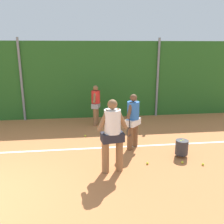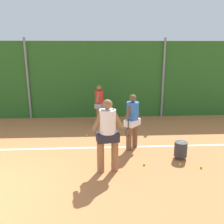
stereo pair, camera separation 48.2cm
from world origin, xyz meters
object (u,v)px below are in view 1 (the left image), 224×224
tennis_ball_1 (147,163)px  tennis_ball_2 (85,136)px  player_midcourt (133,119)px  tennis_ball_13 (203,164)px  tennis_ball_0 (182,162)px  player_foreground_near (112,132)px  tennis_ball_10 (119,123)px  player_backcourt_far (96,103)px  ball_hopper (182,147)px

tennis_ball_1 → tennis_ball_2: size_ratio=1.00×
player_midcourt → tennis_ball_13: player_midcourt is taller
tennis_ball_2 → tennis_ball_13: 3.99m
tennis_ball_0 → player_foreground_near: bearing=-174.5°
player_midcourt → tennis_ball_0: 1.90m
tennis_ball_0 → tennis_ball_10: bearing=107.7°
player_backcourt_far → tennis_ball_10: size_ratio=24.30×
ball_hopper → tennis_ball_10: ball_hopper is taller
player_midcourt → ball_hopper: (1.28, -0.79, -0.67)m
tennis_ball_2 → tennis_ball_10: bearing=43.6°
tennis_ball_0 → tennis_ball_2: 3.50m
player_backcourt_far → tennis_ball_1: player_backcourt_far is taller
ball_hopper → tennis_ball_13: (0.37, -0.59, -0.26)m
player_foreground_near → player_midcourt: (0.80, 1.39, -0.09)m
tennis_ball_1 → tennis_ball_10: bearing=93.5°
player_foreground_near → player_midcourt: bearing=50.7°
tennis_ball_0 → tennis_ball_1: bearing=176.3°
ball_hopper → tennis_ball_10: size_ratio=7.78×
player_foreground_near → player_midcourt: player_foreground_near is taller
player_foreground_near → ball_hopper: player_foreground_near is taller
ball_hopper → tennis_ball_1: bearing=-162.3°
player_backcourt_far → tennis_ball_2: size_ratio=24.30×
tennis_ball_13 → tennis_ball_0: bearing=160.3°
tennis_ball_10 → tennis_ball_1: bearing=-86.5°
player_backcourt_far → ball_hopper: 4.05m
player_midcourt → tennis_ball_0: (1.14, -1.20, -0.93)m
tennis_ball_1 → tennis_ball_13: bearing=-9.4°
player_backcourt_far → tennis_ball_13: 4.78m
player_foreground_near → player_backcourt_far: player_foreground_near is taller
tennis_ball_0 → tennis_ball_1: size_ratio=1.00×
ball_hopper → player_midcourt: bearing=148.3°
tennis_ball_10 → tennis_ball_13: 4.22m
player_midcourt → tennis_ball_0: size_ratio=25.93×
player_foreground_near → tennis_ball_10: bearing=69.6°
ball_hopper → tennis_ball_0: bearing=-108.1°
player_foreground_near → tennis_ball_0: size_ratio=28.37×
player_foreground_near → tennis_ball_1: size_ratio=28.37×
tennis_ball_1 → tennis_ball_2: same height
player_backcourt_far → tennis_ball_1: size_ratio=24.30×
player_midcourt → tennis_ball_1: bearing=50.8°
player_backcourt_far → tennis_ball_10: bearing=-75.2°
player_foreground_near → tennis_ball_0: bearing=-3.7°
player_backcourt_far → tennis_ball_0: size_ratio=24.30×
tennis_ball_10 → tennis_ball_13: size_ratio=1.00×
player_backcourt_far → ball_hopper: player_backcourt_far is taller
tennis_ball_1 → tennis_ball_10: same height
player_backcourt_far → tennis_ball_1: (1.17, -3.65, -0.87)m
player_midcourt → tennis_ball_10: 2.66m
tennis_ball_1 → tennis_ball_10: 3.64m
tennis_ball_13 → ball_hopper: bearing=122.0°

